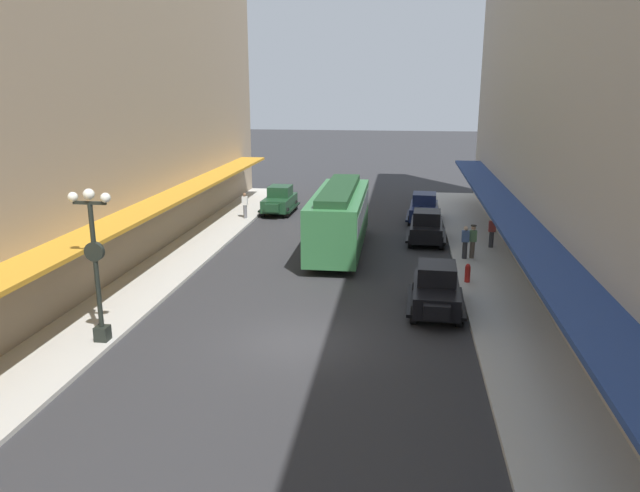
{
  "coord_description": "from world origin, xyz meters",
  "views": [
    {
      "loc": [
        3.42,
        -18.89,
        8.47
      ],
      "look_at": [
        0.0,
        6.0,
        1.8
      ],
      "focal_mm": 34.15,
      "sensor_mm": 36.0,
      "label": 1
    }
  ],
  "objects_px": {
    "parked_car_1": "(427,226)",
    "pedestrian_0": "(492,231)",
    "parked_car_0": "(436,288)",
    "parked_car_2": "(424,208)",
    "pedestrian_1": "(473,241)",
    "fire_hydrant": "(468,273)",
    "lamp_post_with_clock": "(95,259)",
    "pedestrian_3": "(245,205)",
    "parked_car_3": "(280,200)",
    "streetcar": "(339,216)",
    "pedestrian_2": "(465,242)"
  },
  "relations": [
    {
      "from": "lamp_post_with_clock",
      "to": "pedestrian_1",
      "type": "relative_size",
      "value": 3.09
    },
    {
      "from": "pedestrian_3",
      "to": "streetcar",
      "type": "bearing_deg",
      "value": -44.63
    },
    {
      "from": "fire_hydrant",
      "to": "pedestrian_1",
      "type": "height_order",
      "value": "pedestrian_1"
    },
    {
      "from": "parked_car_1",
      "to": "lamp_post_with_clock",
      "type": "bearing_deg",
      "value": -126.08
    },
    {
      "from": "fire_hydrant",
      "to": "pedestrian_3",
      "type": "xyz_separation_m",
      "value": [
        -12.94,
        11.53,
        0.43
      ]
    },
    {
      "from": "parked_car_1",
      "to": "pedestrian_0",
      "type": "relative_size",
      "value": 2.58
    },
    {
      "from": "parked_car_0",
      "to": "fire_hydrant",
      "type": "bearing_deg",
      "value": 66.1
    },
    {
      "from": "parked_car_0",
      "to": "pedestrian_1",
      "type": "distance_m",
      "value": 7.64
    },
    {
      "from": "streetcar",
      "to": "pedestrian_3",
      "type": "bearing_deg",
      "value": 135.37
    },
    {
      "from": "parked_car_1",
      "to": "pedestrian_0",
      "type": "bearing_deg",
      "value": -18.49
    },
    {
      "from": "parked_car_0",
      "to": "parked_car_1",
      "type": "bearing_deg",
      "value": 90.15
    },
    {
      "from": "pedestrian_1",
      "to": "pedestrian_2",
      "type": "xyz_separation_m",
      "value": [
        -0.37,
        -0.13,
        -0.02
      ]
    },
    {
      "from": "lamp_post_with_clock",
      "to": "pedestrian_2",
      "type": "bearing_deg",
      "value": 42.47
    },
    {
      "from": "parked_car_1",
      "to": "pedestrian_0",
      "type": "xyz_separation_m",
      "value": [
        3.36,
        -1.12,
        0.07
      ]
    },
    {
      "from": "streetcar",
      "to": "pedestrian_1",
      "type": "xyz_separation_m",
      "value": [
        6.73,
        -0.91,
        -0.89
      ]
    },
    {
      "from": "parked_car_0",
      "to": "streetcar",
      "type": "xyz_separation_m",
      "value": [
        -4.62,
        8.26,
        0.96
      ]
    },
    {
      "from": "parked_car_0",
      "to": "streetcar",
      "type": "height_order",
      "value": "streetcar"
    },
    {
      "from": "parked_car_2",
      "to": "pedestrian_1",
      "type": "bearing_deg",
      "value": -76.01
    },
    {
      "from": "pedestrian_2",
      "to": "parked_car_2",
      "type": "bearing_deg",
      "value": 101.46
    },
    {
      "from": "pedestrian_1",
      "to": "pedestrian_2",
      "type": "distance_m",
      "value": 0.39
    },
    {
      "from": "parked_car_1",
      "to": "parked_car_3",
      "type": "bearing_deg",
      "value": 144.92
    },
    {
      "from": "lamp_post_with_clock",
      "to": "parked_car_3",
      "type": "bearing_deg",
      "value": 85.95
    },
    {
      "from": "fire_hydrant",
      "to": "parked_car_0",
      "type": "bearing_deg",
      "value": -113.9
    },
    {
      "from": "parked_car_2",
      "to": "fire_hydrant",
      "type": "distance_m",
      "value": 12.57
    },
    {
      "from": "parked_car_1",
      "to": "pedestrian_1",
      "type": "distance_m",
      "value": 3.99
    },
    {
      "from": "streetcar",
      "to": "parked_car_0",
      "type": "bearing_deg",
      "value": -60.78
    },
    {
      "from": "parked_car_1",
      "to": "parked_car_2",
      "type": "xyz_separation_m",
      "value": [
        0.0,
        5.2,
        0.0
      ]
    },
    {
      "from": "streetcar",
      "to": "pedestrian_3",
      "type": "relative_size",
      "value": 5.86
    },
    {
      "from": "lamp_post_with_clock",
      "to": "parked_car_2",
      "type": "bearing_deg",
      "value": 61.43
    },
    {
      "from": "parked_car_3",
      "to": "streetcar",
      "type": "distance_m",
      "value": 10.55
    },
    {
      "from": "pedestrian_2",
      "to": "streetcar",
      "type": "bearing_deg",
      "value": 170.66
    },
    {
      "from": "parked_car_1",
      "to": "pedestrian_1",
      "type": "xyz_separation_m",
      "value": [
        2.14,
        -3.37,
        0.07
      ]
    },
    {
      "from": "parked_car_1",
      "to": "pedestrian_2",
      "type": "distance_m",
      "value": 3.92
    },
    {
      "from": "streetcar",
      "to": "pedestrian_1",
      "type": "bearing_deg",
      "value": -7.74
    },
    {
      "from": "streetcar",
      "to": "pedestrian_2",
      "type": "distance_m",
      "value": 6.51
    },
    {
      "from": "parked_car_0",
      "to": "parked_car_2",
      "type": "bearing_deg",
      "value": 90.1
    },
    {
      "from": "parked_car_0",
      "to": "parked_car_2",
      "type": "relative_size",
      "value": 1.0
    },
    {
      "from": "parked_car_3",
      "to": "parked_car_1",
      "type": "bearing_deg",
      "value": -35.08
    },
    {
      "from": "streetcar",
      "to": "lamp_post_with_clock",
      "type": "xyz_separation_m",
      "value": [
        -6.61,
        -12.91,
        1.08
      ]
    },
    {
      "from": "parked_car_0",
      "to": "pedestrian_1",
      "type": "height_order",
      "value": "parked_car_0"
    },
    {
      "from": "pedestrian_2",
      "to": "parked_car_3",
      "type": "bearing_deg",
      "value": 138.0
    },
    {
      "from": "parked_car_2",
      "to": "parked_car_0",
      "type": "bearing_deg",
      "value": -89.9
    },
    {
      "from": "parked_car_1",
      "to": "fire_hydrant",
      "type": "relative_size",
      "value": 5.26
    },
    {
      "from": "pedestrian_3",
      "to": "parked_car_1",
      "type": "bearing_deg",
      "value": -20.5
    },
    {
      "from": "parked_car_2",
      "to": "pedestrian_2",
      "type": "height_order",
      "value": "parked_car_2"
    },
    {
      "from": "parked_car_3",
      "to": "pedestrian_1",
      "type": "height_order",
      "value": "parked_car_3"
    },
    {
      "from": "parked_car_1",
      "to": "parked_car_3",
      "type": "distance_m",
      "value": 11.77
    },
    {
      "from": "pedestrian_2",
      "to": "pedestrian_3",
      "type": "relative_size",
      "value": 1.0
    },
    {
      "from": "parked_car_1",
      "to": "parked_car_2",
      "type": "distance_m",
      "value": 5.2
    },
    {
      "from": "parked_car_1",
      "to": "parked_car_3",
      "type": "relative_size",
      "value": 1.0
    }
  ]
}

